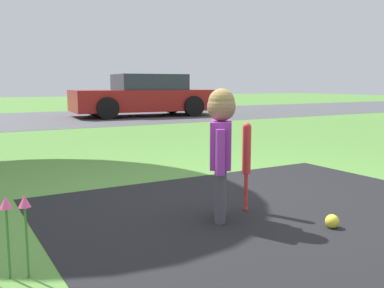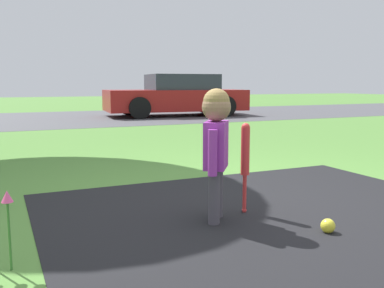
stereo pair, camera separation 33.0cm
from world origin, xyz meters
name	(u,v)px [view 1 (the left image)]	position (x,y,z in m)	size (l,w,h in m)	color
ground_plane	(237,203)	(0.00, 0.00, 0.00)	(60.00, 60.00, 0.00)	#518438
street_strip	(30,119)	(0.00, 9.42, 0.00)	(40.00, 6.00, 0.01)	#4C4C51
child	(221,136)	(-0.36, -0.30, 0.60)	(0.26, 0.32, 0.93)	#4C4751
baseball_bat	(247,154)	(-0.08, -0.21, 0.44)	(0.06, 0.06, 0.67)	red
sports_ball	(332,221)	(0.18, -0.82, 0.05)	(0.09, 0.09, 0.09)	yellow
parked_car	(144,96)	(3.20, 9.02, 0.59)	(4.25, 2.16, 1.23)	maroon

